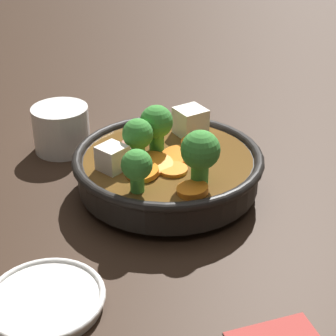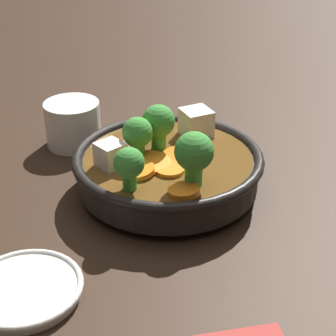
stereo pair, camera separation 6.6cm
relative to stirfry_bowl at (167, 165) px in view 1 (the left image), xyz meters
The scene contains 4 objects.
ground_plane 0.04m from the stirfry_bowl, 31.74° to the right, with size 3.00×3.00×0.00m, color black.
stirfry_bowl is the anchor object (origin of this frame).
side_saucer 0.23m from the stirfry_bowl, 140.91° to the left, with size 0.11×0.11×0.01m.
tea_cup 0.18m from the stirfry_bowl, 42.74° to the left, with size 0.08×0.08×0.06m.
Camera 1 is at (-0.57, 0.10, 0.36)m, focal length 60.00 mm.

